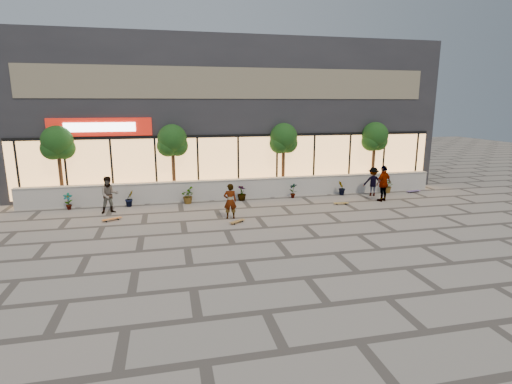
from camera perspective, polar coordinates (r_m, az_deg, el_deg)
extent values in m
plane|color=gray|center=(14.83, 2.97, -6.98)|extent=(80.00, 80.00, 0.00)
cube|color=beige|center=(21.28, -2.06, 0.45)|extent=(22.00, 0.35, 1.00)
cube|color=#B2AFA8|center=(21.18, -2.08, 1.82)|extent=(22.00, 0.42, 0.04)
cube|color=#27272D|center=(26.24, -4.38, 10.96)|extent=(24.00, 9.00, 8.50)
cube|color=#E7A45C|center=(22.01, -2.56, 4.02)|extent=(23.04, 0.05, 3.00)
cube|color=black|center=(21.81, -2.59, 8.04)|extent=(23.04, 0.08, 0.15)
cube|color=red|center=(21.66, -21.36, 8.64)|extent=(5.00, 0.10, 0.90)
cube|color=white|center=(21.59, -21.39, 8.63)|extent=(3.40, 0.06, 0.45)
cube|color=brown|center=(21.80, -2.67, 15.28)|extent=(21.60, 0.05, 1.60)
imported|color=#163611|center=(20.96, -25.26, -1.22)|extent=(0.43, 0.29, 0.81)
imported|color=#163611|center=(20.51, -17.62, -0.87)|extent=(0.57, 0.57, 0.81)
imported|color=#163611|center=(20.44, -9.79, -0.51)|extent=(0.68, 0.77, 0.81)
imported|color=#163611|center=(20.75, -2.05, -0.13)|extent=(0.64, 0.64, 0.81)
imported|color=#163611|center=(21.43, 5.32, 0.23)|extent=(0.46, 0.35, 0.81)
imported|color=#163611|center=(22.44, 12.15, 0.56)|extent=(0.55, 0.57, 0.81)
imported|color=#163611|center=(23.73, 18.30, 0.85)|extent=(0.77, 0.84, 0.81)
cylinder|color=#4C331B|center=(22.04, -26.14, 2.55)|extent=(0.18, 0.18, 3.24)
sphere|color=#163611|center=(21.86, -26.53, 6.55)|extent=(1.50, 1.50, 1.50)
sphere|color=#163611|center=(21.91, -27.11, 5.55)|extent=(1.10, 1.10, 1.10)
sphere|color=#163611|center=(21.89, -25.77, 5.67)|extent=(1.10, 1.10, 1.10)
cylinder|color=#4C331B|center=(21.42, -11.70, 3.32)|extent=(0.18, 0.18, 3.24)
sphere|color=#163611|center=(21.24, -11.88, 7.45)|extent=(1.50, 1.50, 1.50)
sphere|color=#163611|center=(21.22, -12.51, 6.44)|extent=(1.10, 1.10, 1.10)
sphere|color=#163611|center=(21.32, -11.16, 6.53)|extent=(1.10, 1.10, 1.10)
cylinder|color=#4C331B|center=(22.33, 3.91, 3.92)|extent=(0.18, 0.18, 3.24)
sphere|color=#163611|center=(22.15, 3.97, 7.88)|extent=(1.50, 1.50, 1.50)
sphere|color=#163611|center=(22.06, 3.37, 6.93)|extent=(1.10, 1.10, 1.10)
sphere|color=#163611|center=(22.30, 4.54, 6.98)|extent=(1.10, 1.10, 1.10)
cylinder|color=#4C331B|center=(24.45, 16.40, 4.19)|extent=(0.18, 0.18, 3.24)
sphere|color=#163611|center=(24.29, 16.63, 7.80)|extent=(1.50, 1.50, 1.50)
sphere|color=#163611|center=(24.15, 16.11, 6.95)|extent=(1.10, 1.10, 1.10)
sphere|color=#163611|center=(24.48, 17.04, 6.96)|extent=(1.10, 1.10, 1.10)
imported|color=silver|center=(17.47, -3.72, -1.31)|extent=(0.59, 0.40, 1.56)
imported|color=tan|center=(19.48, -20.22, -0.39)|extent=(0.98, 0.85, 1.71)
imported|color=silver|center=(21.52, 17.75, 1.17)|extent=(1.18, 0.85, 1.86)
imported|color=#A0421D|center=(22.69, 16.37, 1.43)|extent=(1.15, 0.88, 1.57)
cube|color=olive|center=(16.93, -2.68, -4.18)|extent=(0.76, 0.63, 0.02)
cylinder|color=black|center=(17.17, -2.29, -4.15)|extent=(0.06, 0.06, 0.06)
cylinder|color=black|center=(17.07, -1.94, -4.24)|extent=(0.06, 0.06, 0.06)
cylinder|color=black|center=(16.83, -3.43, -4.50)|extent=(0.06, 0.06, 0.06)
cylinder|color=black|center=(16.73, -3.08, -4.60)|extent=(0.06, 0.06, 0.06)
cube|color=orange|center=(18.34, -19.90, -3.61)|extent=(0.85, 0.57, 0.02)
cylinder|color=black|center=(18.50, -19.21, -3.61)|extent=(0.07, 0.06, 0.06)
cylinder|color=black|center=(18.36, -19.05, -3.72)|extent=(0.07, 0.06, 0.06)
cylinder|color=black|center=(18.35, -20.73, -3.86)|extent=(0.07, 0.06, 0.06)
cylinder|color=black|center=(18.21, -20.58, -3.97)|extent=(0.07, 0.06, 0.06)
cube|color=olive|center=(20.43, 12.07, -1.54)|extent=(0.77, 0.26, 0.02)
cylinder|color=black|center=(20.58, 12.62, -1.62)|extent=(0.06, 0.03, 0.05)
cylinder|color=black|center=(20.46, 12.74, -1.71)|extent=(0.06, 0.03, 0.05)
cylinder|color=black|center=(20.43, 11.39, -1.67)|extent=(0.06, 0.03, 0.05)
cylinder|color=black|center=(20.31, 11.51, -1.76)|extent=(0.06, 0.03, 0.05)
cube|color=#5D4681|center=(24.39, 21.58, 0.15)|extent=(0.89, 0.37, 0.02)
cylinder|color=black|center=(24.64, 21.89, 0.10)|extent=(0.07, 0.04, 0.06)
cylinder|color=black|center=(24.53, 22.14, 0.02)|extent=(0.07, 0.04, 0.06)
cylinder|color=black|center=(24.27, 20.99, -0.01)|extent=(0.07, 0.04, 0.06)
cylinder|color=black|center=(24.16, 21.24, -0.08)|extent=(0.07, 0.04, 0.06)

